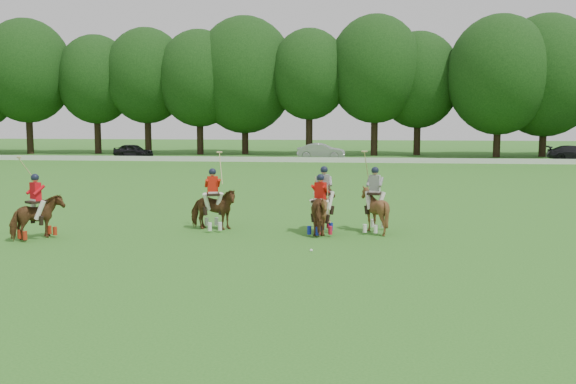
# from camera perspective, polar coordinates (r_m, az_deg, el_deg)

# --- Properties ---
(ground) EXTENTS (180.00, 180.00, 0.00)m
(ground) POSITION_cam_1_polar(r_m,az_deg,el_deg) (19.14, -8.84, -5.56)
(ground) COLOR #2D6E1F
(ground) RESTS_ON ground
(tree_line) EXTENTS (117.98, 14.32, 14.75)m
(tree_line) POSITION_cam_1_polar(r_m,az_deg,el_deg) (66.39, 2.18, 10.39)
(tree_line) COLOR black
(tree_line) RESTS_ON ground
(boundary_rail) EXTENTS (120.00, 0.10, 0.44)m
(boundary_rail) POSITION_cam_1_polar(r_m,az_deg,el_deg) (56.40, 1.17, 2.89)
(boundary_rail) COLOR white
(boundary_rail) RESTS_ON ground
(car_left) EXTENTS (4.17, 2.44, 1.33)m
(car_left) POSITION_cam_1_polar(r_m,az_deg,el_deg) (64.42, -13.59, 3.59)
(car_left) COLOR black
(car_left) RESTS_ON ground
(car_mid) EXTENTS (4.53, 1.74, 1.47)m
(car_mid) POSITION_cam_1_polar(r_m,az_deg,el_deg) (60.74, 2.97, 3.65)
(car_mid) COLOR #98999E
(car_mid) RESTS_ON ground
(car_right) EXTENTS (4.90, 2.37, 1.38)m
(car_right) POSITION_cam_1_polar(r_m,az_deg,el_deg) (63.74, 24.12, 3.17)
(car_right) COLOR black
(car_right) RESTS_ON ground
(polo_red_a) EXTENTS (1.59, 1.86, 2.71)m
(polo_red_a) POSITION_cam_1_polar(r_m,az_deg,el_deg) (22.75, -21.44, -2.01)
(polo_red_a) COLOR #4D2D14
(polo_red_a) RESTS_ON ground
(polo_red_b) EXTENTS (1.81, 1.68, 2.75)m
(polo_red_b) POSITION_cam_1_polar(r_m,az_deg,el_deg) (23.02, -6.69, -1.46)
(polo_red_b) COLOR #4D2D14
(polo_red_b) RESTS_ON ground
(polo_red_c) EXTENTS (1.50, 1.57, 2.09)m
(polo_red_c) POSITION_cam_1_polar(r_m,az_deg,el_deg) (21.99, 2.89, -1.94)
(polo_red_c) COLOR #4D2D14
(polo_red_c) RESTS_ON ground
(polo_stripe_a) EXTENTS (1.23, 2.01, 2.34)m
(polo_stripe_a) POSITION_cam_1_polar(r_m,az_deg,el_deg) (22.21, 3.20, -1.55)
(polo_stripe_a) COLOR #4D2D14
(polo_stripe_a) RESTS_ON ground
(polo_stripe_b) EXTENTS (1.60, 1.72, 2.84)m
(polo_stripe_b) POSITION_cam_1_polar(r_m,az_deg,el_deg) (22.62, 7.69, -1.50)
(polo_stripe_b) COLOR #4D2D14
(polo_stripe_b) RESTS_ON ground
(polo_ball) EXTENTS (0.09, 0.09, 0.09)m
(polo_ball) POSITION_cam_1_polar(r_m,az_deg,el_deg) (19.34, 2.08, -5.21)
(polo_ball) COLOR white
(polo_ball) RESTS_ON ground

